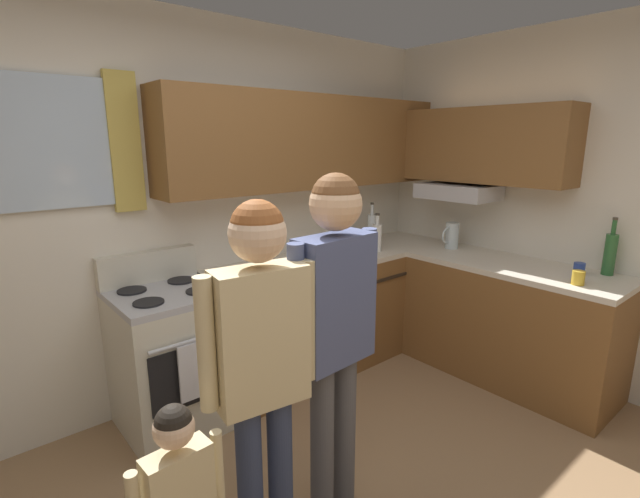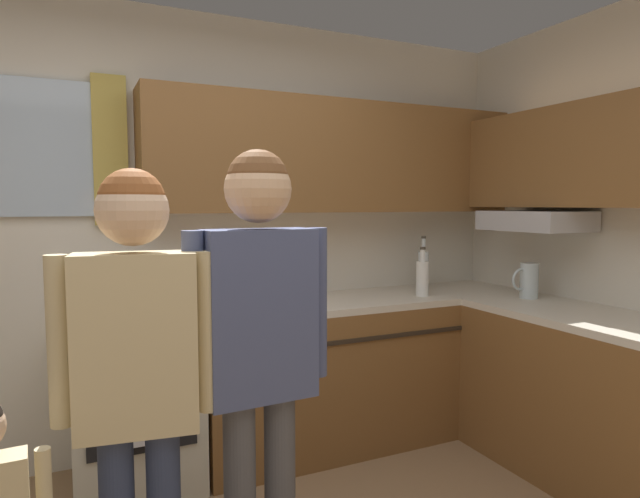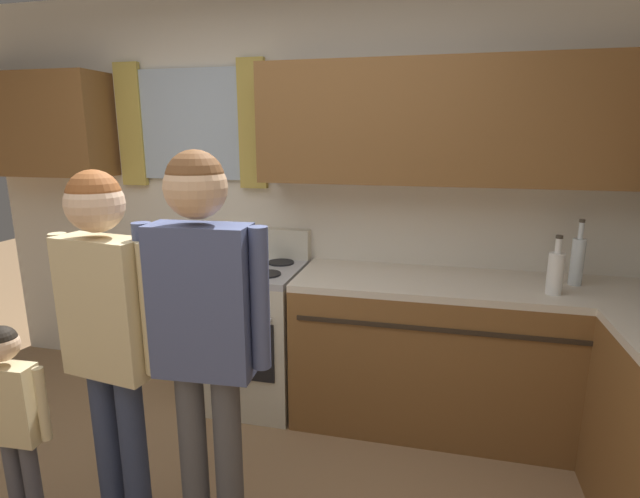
% 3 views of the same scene
% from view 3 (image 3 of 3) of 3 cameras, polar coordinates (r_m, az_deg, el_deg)
% --- Properties ---
extents(back_wall_unit, '(4.60, 0.42, 2.60)m').
position_cam_3_polar(back_wall_unit, '(3.15, -1.62, 9.21)').
color(back_wall_unit, silver).
rests_on(back_wall_unit, ground).
extents(kitchen_counter_run, '(2.18, 2.14, 0.90)m').
position_cam_3_polar(kitchen_counter_run, '(2.71, 26.28, -15.92)').
color(kitchen_counter_run, brown).
rests_on(kitchen_counter_run, ground).
extents(stove_oven, '(0.62, 0.67, 1.10)m').
position_cam_3_polar(stove_oven, '(3.22, -7.89, -9.55)').
color(stove_oven, beige).
rests_on(stove_oven, ground).
extents(bottle_tall_clear, '(0.07, 0.07, 0.37)m').
position_cam_3_polar(bottle_tall_clear, '(3.01, 27.99, -1.16)').
color(bottle_tall_clear, silver).
rests_on(bottle_tall_clear, kitchen_counter_run).
extents(bottle_milk_white, '(0.08, 0.08, 0.31)m').
position_cam_3_polar(bottle_milk_white, '(2.79, 25.93, -2.44)').
color(bottle_milk_white, white).
rests_on(bottle_milk_white, kitchen_counter_run).
extents(adult_holding_child, '(0.49, 0.22, 1.59)m').
position_cam_3_polar(adult_holding_child, '(2.09, -23.69, -7.82)').
color(adult_holding_child, '#2D3856').
rests_on(adult_holding_child, ground).
extents(adult_in_plaid, '(0.51, 0.23, 1.66)m').
position_cam_3_polar(adult_in_plaid, '(1.88, -13.55, -7.79)').
color(adult_in_plaid, '#4C4C51').
rests_on(adult_in_plaid, ground).
extents(small_child, '(0.33, 0.13, 0.98)m').
position_cam_3_polar(small_child, '(2.42, -32.42, -15.79)').
color(small_child, '#4C4C56').
rests_on(small_child, ground).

